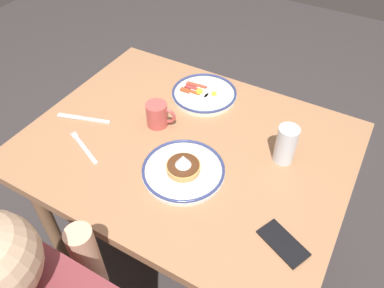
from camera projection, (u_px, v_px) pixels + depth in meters
The scene contains 9 objects.
ground_plane at pixel (188, 247), 1.85m from camera, with size 6.00×6.00×0.00m, color #352F2F.
dining_table at pixel (187, 159), 1.39m from camera, with size 1.14×0.89×0.72m.
plate_near_main at pixel (204, 94), 1.53m from camera, with size 0.27×0.27×0.04m.
plate_center_pancakes at pixel (183, 169), 1.23m from camera, with size 0.28×0.28×0.08m.
coffee_mug at pixel (158, 114), 1.38m from camera, with size 0.11×0.08×0.09m.
drinking_glass at pixel (285, 146), 1.24m from camera, with size 0.07×0.07×0.14m.
cell_phone at pixel (283, 243), 1.05m from camera, with size 0.14×0.07×0.01m, color black.
fork_near at pixel (84, 147), 1.32m from camera, with size 0.18×0.09×0.01m.
butter_knife at pixel (84, 118), 1.43m from camera, with size 0.21×0.08×0.01m.
Camera 1 is at (-0.49, 0.82, 1.66)m, focal length 34.87 mm.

